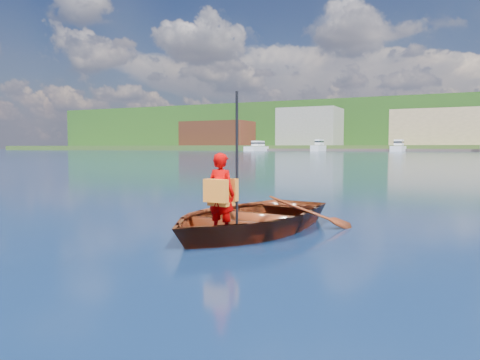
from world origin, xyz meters
name	(u,v)px	position (x,y,z in m)	size (l,w,h in m)	color
ground	(247,222)	(0.00, 0.00, 0.00)	(600.00, 600.00, 0.00)	#11273C
rowboat	(248,217)	(0.39, -0.82, 0.21)	(2.92, 3.77, 0.72)	brown
child_paddler	(221,193)	(0.42, -1.74, 0.66)	(0.43, 0.37, 1.90)	#BD0000
shoreline	(458,128)	(0.00, 236.61, 10.32)	(400.00, 140.00, 22.00)	#3E5828
waterfront_buildings	(430,128)	(-7.74, 165.00, 7.74)	(202.00, 16.00, 14.00)	maroon
marina_yachts	(479,147)	(6.97, 143.34, 1.34)	(142.72, 13.53, 4.32)	white
hillside_trees	(478,112)	(8.36, 233.99, 17.31)	(287.06, 81.11, 25.39)	#382314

